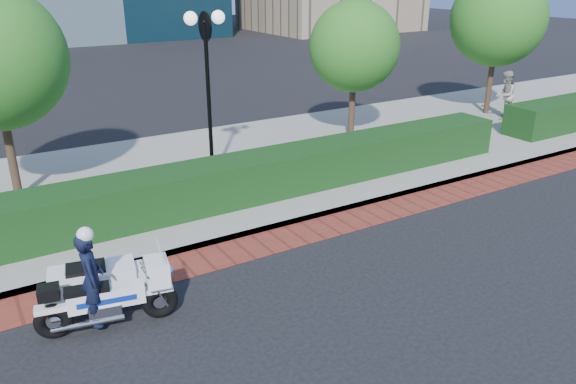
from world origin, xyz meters
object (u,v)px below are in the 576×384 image
tree_d (498,19)px  police_motorcycle (99,285)px  lamppost (207,71)px  pedestrian (505,95)px  tree_c (354,47)px

tree_d → police_motorcycle: (-16.03, -5.92, -3.01)m
lamppost → pedestrian: lamppost is taller
tree_c → tree_d: bearing=0.0°
police_motorcycle → pedestrian: pedestrian is taller
tree_d → lamppost: bearing=-173.8°
tree_d → police_motorcycle: bearing=-159.7°
lamppost → pedestrian: bearing=1.9°
lamppost → tree_d: (12.00, 1.30, 0.65)m
lamppost → tree_c: tree_c is taller
pedestrian → tree_c: bearing=-40.7°
tree_c → pedestrian: (6.28, -0.92, -2.03)m
lamppost → police_motorcycle: lamppost is taller
pedestrian → tree_d: bearing=-136.0°
tree_c → police_motorcycle: tree_c is taller
lamppost → pedestrian: (11.78, 0.38, -1.94)m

